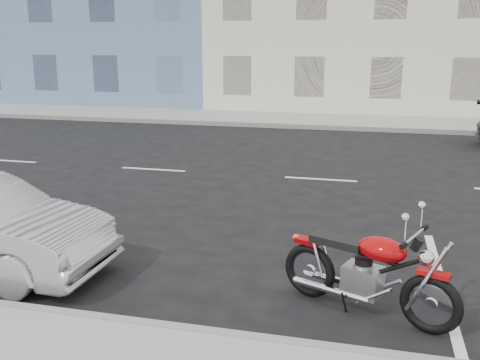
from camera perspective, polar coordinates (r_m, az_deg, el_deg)
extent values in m
plane|color=black|center=(12.04, 18.10, -0.50)|extent=(120.00, 120.00, 0.00)
cube|color=gray|center=(20.91, 2.63, 6.56)|extent=(80.00, 3.40, 0.15)
cube|color=gray|center=(19.27, 1.64, 5.90)|extent=(80.00, 0.12, 0.16)
torus|color=black|center=(6.24, 13.50, -11.14)|extent=(0.65, 0.35, 0.66)
cube|color=#9B0508|center=(6.10, 13.36, -7.96)|extent=(0.33, 0.26, 0.06)
cube|color=gray|center=(6.02, 19.53, -11.96)|extent=(0.50, 0.43, 0.34)
ellipsoid|color=#9B0508|center=(5.81, 21.75, -8.67)|extent=(0.64, 0.52, 0.27)
cube|color=black|center=(5.95, 16.84, -7.90)|extent=(0.66, 0.47, 0.09)
cylinder|color=silver|center=(6.06, 15.99, -13.17)|extent=(0.90, 0.43, 0.08)
cylinder|color=silver|center=(6.29, 16.90, -12.15)|extent=(0.90, 0.43, 0.08)
cylinder|color=black|center=(5.90, 21.71, -10.92)|extent=(0.75, 0.35, 0.49)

